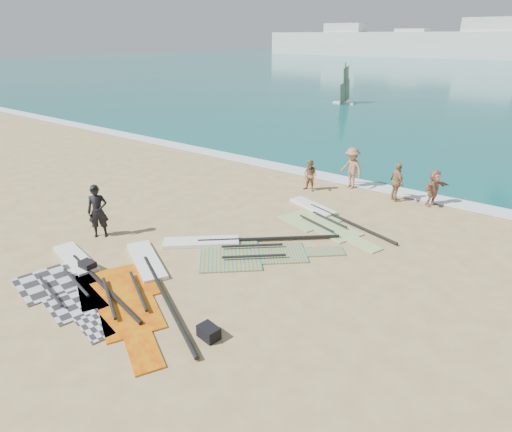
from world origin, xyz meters
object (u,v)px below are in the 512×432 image
Objects in this scene: beachgoer_back at (397,182)px; gear_bag_far at (209,332)px; person_wetsuit at (98,211)px; gear_bag_near at (88,266)px; rig_grey at (73,278)px; beachgoer_left at (310,176)px; rig_orange at (238,248)px; beachgoer_right at (434,188)px; rig_red at (138,284)px; beachgoer_mid at (352,168)px; rig_green at (323,218)px.

gear_bag_far is at bearing 130.84° from beachgoer_back.
person_wetsuit is at bearing 95.87° from beachgoer_back.
gear_bag_near is 5.28m from gear_bag_far.
person_wetsuit is 1.13× the size of beachgoer_back.
person_wetsuit is (-1.98, 2.34, 0.94)m from rig_grey.
person_wetsuit is 12.51m from beachgoer_back.
person_wetsuit reaches higher than beachgoer_left.
rig_orange is 8.36m from beachgoer_back.
beachgoer_back is 1.55m from beachgoer_right.
person_wetsuit reaches higher than gear_bag_far.
rig_red is 12.01× the size of gear_bag_near.
beachgoer_back is at bearing 8.66° from beachgoer_mid.
gear_bag_far is 11.45m from beachgoer_left.
rig_green is 0.91× the size of rig_red.
beachgoer_left is (3.58, 9.01, -0.23)m from person_wetsuit.
rig_green is at bearing -47.92° from beachgoer_left.
gear_bag_near is at bearing -84.48° from beachgoer_mid.
beachgoer_back reaches higher than gear_bag_near.
beachgoer_mid is 3.88m from beachgoer_right.
gear_bag_far is (3.29, -0.47, 0.11)m from rig_red.
beachgoer_back is at bearing 8.45° from person_wetsuit.
gear_bag_near is 13.11m from beachgoer_back.
rig_grey is 13.30m from beachgoer_mid.
beachgoer_right is at bearing -121.04° from beachgoer_back.
beachgoer_right is at bearing 82.39° from gear_bag_far.
rig_red is 3.76× the size of beachgoer_right.
gear_bag_far is (2.44, -4.10, 0.11)m from rig_orange.
rig_orange is 10.82× the size of gear_bag_far.
rig_red is 2.02m from gear_bag_near.
rig_orange is 11.51× the size of gear_bag_near.
person_wetsuit reaches higher than rig_orange.
beachgoer_left is (1.71, 10.77, 0.59)m from gear_bag_near.
beachgoer_back is at bearing 85.55° from rig_green.
beachgoer_back reaches higher than gear_bag_far.
beachgoer_right reaches higher than rig_grey.
beachgoer_right is at bearing 21.89° from rig_orange.
rig_green is 4.40m from beachgoer_mid.
beachgoer_left is at bearing 80.95° from gear_bag_near.
beachgoer_back reaches higher than rig_red.
gear_bag_near is 12.76m from beachgoer_mid.
rig_grey is at bearing -95.15° from rig_green.
beachgoer_back is (3.48, 11.52, 0.82)m from rig_red.
gear_bag_near is 2.70m from person_wetsuit.
rig_grey is 9.50m from rig_green.
rig_grey is at bearing -78.95° from gear_bag_near.
gear_bag_near is (-0.11, 0.58, 0.11)m from rig_grey.
gear_bag_far is at bearing 18.81° from rig_red.
person_wetsuit is at bearing 142.13° from rig_grey.
rig_grey is 2.93× the size of beachgoer_mid.
rig_red is 11.28× the size of gear_bag_far.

